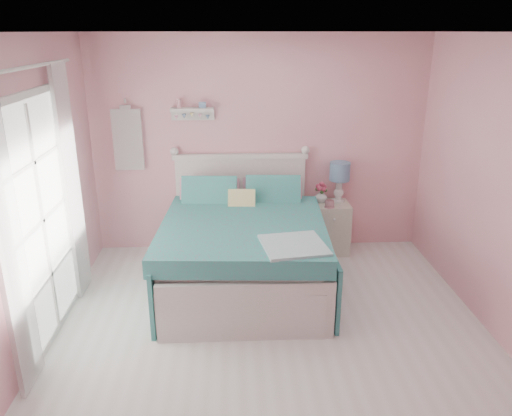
{
  "coord_description": "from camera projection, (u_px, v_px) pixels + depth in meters",
  "views": [
    {
      "loc": [
        -0.33,
        -3.66,
        2.61
      ],
      "look_at": [
        -0.09,
        1.2,
        0.88
      ],
      "focal_mm": 35.0,
      "sensor_mm": 36.0,
      "label": 1
    }
  ],
  "objects": [
    {
      "name": "floor",
      "position": [
        274.0,
        349.0,
        4.33
      ],
      "size": [
        4.5,
        4.5,
        0.0
      ],
      "primitive_type": "plane",
      "color": "silver",
      "rests_on": "ground"
    },
    {
      "name": "room_shell",
      "position": [
        276.0,
        173.0,
        3.8
      ],
      "size": [
        4.5,
        4.5,
        4.5
      ],
      "color": "pink",
      "rests_on": "floor"
    },
    {
      "name": "bed",
      "position": [
        243.0,
        250.0,
        5.31
      ],
      "size": [
        1.75,
        2.14,
        1.22
      ],
      "rotation": [
        0.0,
        0.0,
        -0.06
      ],
      "color": "silver",
      "rests_on": "floor"
    },
    {
      "name": "nightstand",
      "position": [
        330.0,
        227.0,
        6.16
      ],
      "size": [
        0.44,
        0.43,
        0.63
      ],
      "color": "beige",
      "rests_on": "floor"
    },
    {
      "name": "table_lamp",
      "position": [
        340.0,
        174.0,
        6.02
      ],
      "size": [
        0.25,
        0.25,
        0.49
      ],
      "color": "white",
      "rests_on": "nightstand"
    },
    {
      "name": "vase",
      "position": [
        321.0,
        196.0,
        6.07
      ],
      "size": [
        0.17,
        0.17,
        0.16
      ],
      "primitive_type": "imported",
      "rotation": [
        0.0,
        0.0,
        -0.18
      ],
      "color": "silver",
      "rests_on": "nightstand"
    },
    {
      "name": "teacup",
      "position": [
        330.0,
        204.0,
        5.9
      ],
      "size": [
        0.12,
        0.12,
        0.09
      ],
      "primitive_type": "imported",
      "rotation": [
        0.0,
        0.0,
        0.08
      ],
      "color": "#CA8793",
      "rests_on": "nightstand"
    },
    {
      "name": "roses",
      "position": [
        321.0,
        187.0,
        6.02
      ],
      "size": [
        0.14,
        0.11,
        0.12
      ],
      "color": "#C0415F",
      "rests_on": "vase"
    },
    {
      "name": "wall_shelf",
      "position": [
        192.0,
        111.0,
        5.77
      ],
      "size": [
        0.5,
        0.15,
        0.25
      ],
      "color": "silver",
      "rests_on": "room_shell"
    },
    {
      "name": "hanging_dress",
      "position": [
        128.0,
        140.0,
        5.84
      ],
      "size": [
        0.34,
        0.03,
        0.72
      ],
      "primitive_type": "cube",
      "color": "white",
      "rests_on": "room_shell"
    },
    {
      "name": "french_door",
      "position": [
        41.0,
        221.0,
        4.25
      ],
      "size": [
        0.04,
        1.32,
        2.16
      ],
      "color": "silver",
      "rests_on": "floor"
    },
    {
      "name": "curtain_near",
      "position": [
        9.0,
        245.0,
        3.52
      ],
      "size": [
        0.04,
        0.4,
        2.32
      ],
      "primitive_type": "cube",
      "color": "white",
      "rests_on": "floor"
    },
    {
      "name": "curtain_far",
      "position": [
        72.0,
        184.0,
        4.92
      ],
      "size": [
        0.04,
        0.4,
        2.32
      ],
      "primitive_type": "cube",
      "color": "white",
      "rests_on": "floor"
    }
  ]
}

